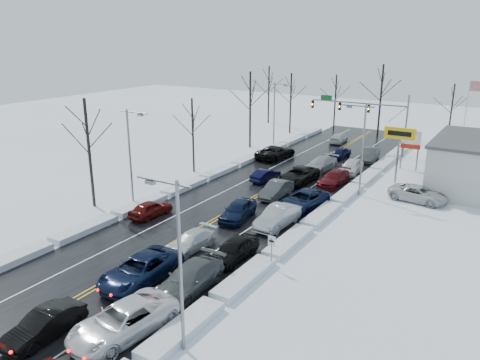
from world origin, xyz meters
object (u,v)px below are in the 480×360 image
Objects in this scene: oncoming_car_0 at (265,181)px; traffic_signal_mast at (368,112)px; tires_plus_sign at (399,137)px; flagpole at (467,114)px.

traffic_signal_mast is at bearing -97.91° from oncoming_car_0.
tires_plus_sign is 1.49× the size of oncoming_car_0.
tires_plus_sign is (7.05, -12.00, -0.49)m from traffic_signal_mast.
flagpole reaches higher than oncoming_car_0.
oncoming_car_0 is (-12.16, -6.81, -4.99)m from tires_plus_sign.
tires_plus_sign is 0.60× the size of flagpole.
traffic_signal_mast is 20.24m from oncoming_car_0.
traffic_signal_mast is 13.92m from tires_plus_sign.
traffic_signal_mast is 11.90m from flagpole.
oncoming_car_0 is at bearing -128.96° from flagpole.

